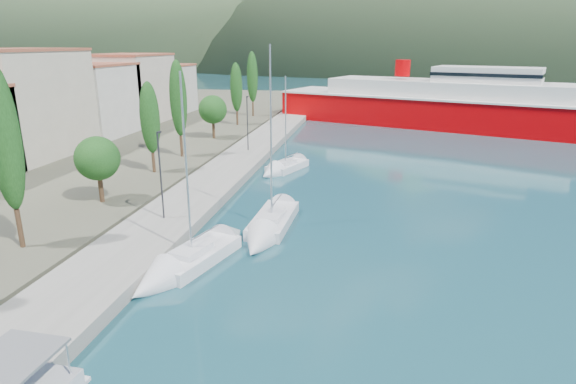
# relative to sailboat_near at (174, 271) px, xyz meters

# --- Properties ---
(ground) EXTENTS (1400.00, 1400.00, 0.00)m
(ground) POSITION_rel_sailboat_near_xyz_m (5.43, 111.71, -0.32)
(ground) COLOR #1C4C57
(quay) EXTENTS (5.00, 88.00, 0.80)m
(quay) POSITION_rel_sailboat_near_xyz_m (-3.57, 17.71, 0.08)
(quay) COLOR gray
(quay) RESTS_ON ground
(town_buildings) EXTENTS (9.20, 69.20, 11.30)m
(town_buildings) POSITION_rel_sailboat_near_xyz_m (-26.57, 28.62, 5.24)
(town_buildings) COLOR beige
(town_buildings) RESTS_ON land_strip
(tree_row) EXTENTS (3.61, 65.60, 10.90)m
(tree_row) POSITION_rel_sailboat_near_xyz_m (-9.95, 23.79, 5.48)
(tree_row) COLOR #47301E
(tree_row) RESTS_ON land_strip
(lamp_posts) EXTENTS (0.15, 47.08, 6.06)m
(lamp_posts) POSITION_rel_sailboat_near_xyz_m (-3.57, 6.32, 3.76)
(lamp_posts) COLOR #2D2D33
(lamp_posts) RESTS_ON quay
(sailboat_near) EXTENTS (4.73, 8.77, 12.08)m
(sailboat_near) POSITION_rel_sailboat_near_xyz_m (0.00, 0.00, 0.00)
(sailboat_near) COLOR silver
(sailboat_near) RESTS_ON ground
(sailboat_mid) EXTENTS (2.69, 9.37, 13.39)m
(sailboat_mid) POSITION_rel_sailboat_near_xyz_m (3.74, 6.51, -0.00)
(sailboat_mid) COLOR silver
(sailboat_mid) RESTS_ON ground
(sailboat_far) EXTENTS (4.64, 7.37, 10.34)m
(sailboat_far) POSITION_rel_sailboat_near_xyz_m (1.26, 23.00, -0.03)
(sailboat_far) COLOR silver
(sailboat_far) RESTS_ON ground
(ferry) EXTENTS (53.75, 28.63, 10.55)m
(ferry) POSITION_rel_sailboat_near_xyz_m (21.41, 55.46, 2.89)
(ferry) COLOR #C00004
(ferry) RESTS_ON ground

